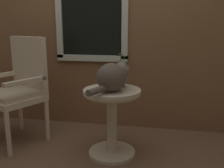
{
  "coord_description": "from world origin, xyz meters",
  "views": [
    {
      "loc": [
        0.64,
        -2.1,
        1.19
      ],
      "look_at": [
        0.21,
        0.1,
        0.68
      ],
      "focal_mm": 41.25,
      "sensor_mm": 36.0,
      "label": 1
    }
  ],
  "objects_px": {
    "cat": "(112,77)",
    "wicker_side_table": "(112,112)",
    "wicker_chair": "(19,85)",
    "pewter_vase_with_ivy": "(121,77)"
  },
  "relations": [
    {
      "from": "wicker_side_table",
      "to": "pewter_vase_with_ivy",
      "type": "distance_m",
      "value": 0.33
    },
    {
      "from": "wicker_chair",
      "to": "cat",
      "type": "relative_size",
      "value": 2.08
    },
    {
      "from": "wicker_chair",
      "to": "pewter_vase_with_ivy",
      "type": "distance_m",
      "value": 1.09
    },
    {
      "from": "cat",
      "to": "pewter_vase_with_ivy",
      "type": "xyz_separation_m",
      "value": [
        0.05,
        0.17,
        -0.04
      ]
    },
    {
      "from": "wicker_side_table",
      "to": "pewter_vase_with_ivy",
      "type": "relative_size",
      "value": 2.02
    },
    {
      "from": "wicker_side_table",
      "to": "cat",
      "type": "distance_m",
      "value": 0.34
    },
    {
      "from": "wicker_chair",
      "to": "cat",
      "type": "xyz_separation_m",
      "value": [
        1.03,
        -0.22,
        0.17
      ]
    },
    {
      "from": "wicker_side_table",
      "to": "wicker_chair",
      "type": "bearing_deg",
      "value": 170.91
    },
    {
      "from": "wicker_chair",
      "to": "cat",
      "type": "bearing_deg",
      "value": -11.92
    },
    {
      "from": "cat",
      "to": "wicker_side_table",
      "type": "bearing_deg",
      "value": 104.97
    }
  ]
}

